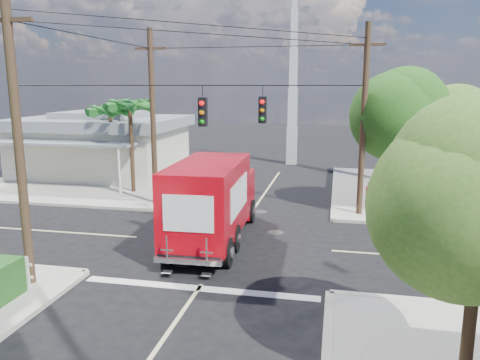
# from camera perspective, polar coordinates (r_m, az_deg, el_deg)

# --- Properties ---
(ground) EXTENTS (120.00, 120.00, 0.00)m
(ground) POSITION_cam_1_polar(r_m,az_deg,el_deg) (18.83, -1.25, -7.76)
(ground) COLOR black
(ground) RESTS_ON ground
(sidewalk_ne) EXTENTS (14.12, 14.12, 0.14)m
(sidewalk_ne) POSITION_cam_1_polar(r_m,az_deg,el_deg) (29.66, 24.85, -1.56)
(sidewalk_ne) COLOR gray
(sidewalk_ne) RESTS_ON ground
(sidewalk_nw) EXTENTS (14.12, 14.12, 0.14)m
(sidewalk_nw) POSITION_cam_1_polar(r_m,az_deg,el_deg) (32.48, -15.80, 0.12)
(sidewalk_nw) COLOR gray
(sidewalk_nw) RESTS_ON ground
(road_markings) EXTENTS (32.00, 32.00, 0.01)m
(road_markings) POSITION_cam_1_polar(r_m,az_deg,el_deg) (17.48, -2.35, -9.29)
(road_markings) COLOR beige
(road_markings) RESTS_ON ground
(building_nw) EXTENTS (10.80, 10.20, 4.30)m
(building_nw) POSITION_cam_1_polar(r_m,az_deg,el_deg) (34.06, -16.45, 4.25)
(building_nw) COLOR beige
(building_nw) RESTS_ON sidewalk_nw
(radio_tower) EXTENTS (0.80, 0.80, 17.00)m
(radio_tower) POSITION_cam_1_polar(r_m,az_deg,el_deg) (37.50, 6.47, 10.50)
(radio_tower) COLOR silver
(radio_tower) RESTS_ON ground
(tree_ne_front) EXTENTS (4.21, 4.14, 6.66)m
(tree_ne_front) POSITION_cam_1_polar(r_m,az_deg,el_deg) (24.34, 19.43, 7.43)
(tree_ne_front) COLOR #422D1C
(tree_ne_front) RESTS_ON sidewalk_ne
(tree_ne_back) EXTENTS (3.77, 3.66, 5.82)m
(tree_ne_back) POSITION_cam_1_polar(r_m,az_deg,el_deg) (26.99, 24.25, 6.16)
(tree_ne_back) COLOR #422D1C
(tree_ne_back) RESTS_ON sidewalk_ne
(palm_nw_front) EXTENTS (3.01, 3.08, 5.59)m
(palm_nw_front) POSITION_cam_1_polar(r_m,az_deg,el_deg) (27.39, -13.28, 8.72)
(palm_nw_front) COLOR #422D1C
(palm_nw_front) RESTS_ON sidewalk_nw
(palm_nw_back) EXTENTS (3.01, 3.08, 5.19)m
(palm_nw_back) POSITION_cam_1_polar(r_m,az_deg,el_deg) (29.64, -15.57, 8.07)
(palm_nw_back) COLOR #422D1C
(palm_nw_back) RESTS_ON sidewalk_nw
(utility_poles) EXTENTS (12.00, 10.68, 9.00)m
(utility_poles) POSITION_cam_1_polar(r_m,az_deg,el_deg) (19.80, -4.76, 7.00)
(utility_poles) COLOR #473321
(utility_poles) RESTS_ON ground
(vending_boxes) EXTENTS (1.90, 0.50, 1.10)m
(vending_boxes) POSITION_cam_1_polar(r_m,az_deg,el_deg) (24.29, 17.31, -2.19)
(vending_boxes) COLOR #AF090E
(vending_boxes) RESTS_ON sidewalk_ne
(delivery_truck) EXTENTS (2.72, 7.81, 3.34)m
(delivery_truck) POSITION_cam_1_polar(r_m,az_deg,el_deg) (18.70, -3.36, -2.49)
(delivery_truck) COLOR black
(delivery_truck) RESTS_ON ground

